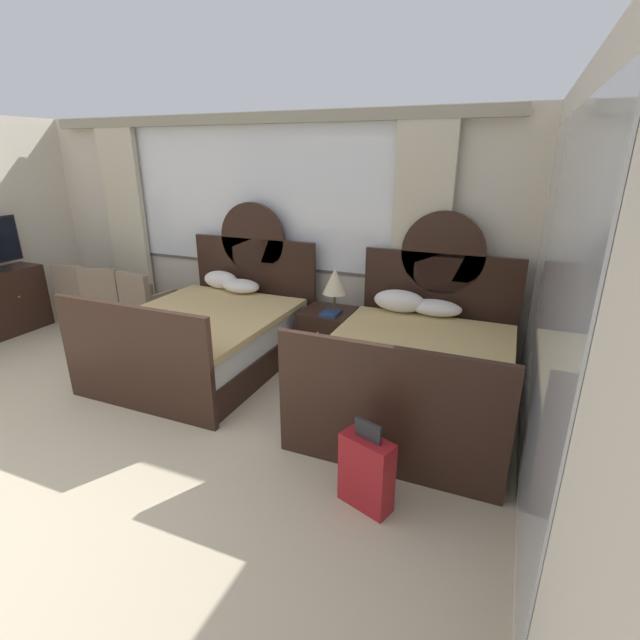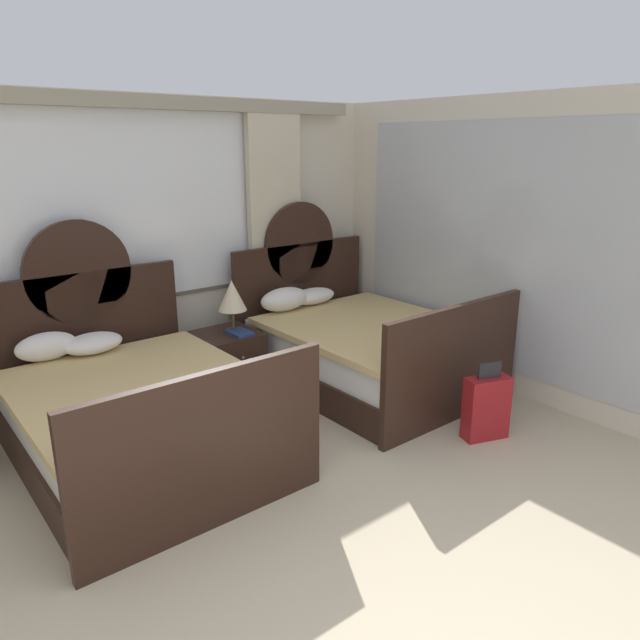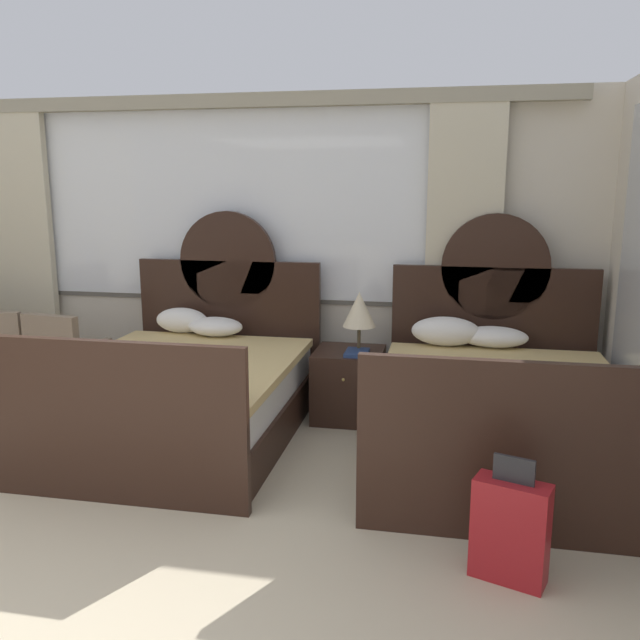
% 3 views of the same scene
% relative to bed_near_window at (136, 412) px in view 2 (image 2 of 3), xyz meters
% --- Properties ---
extents(wall_back_window, '(6.49, 0.22, 2.70)m').
position_rel_bed_near_window_xyz_m(wall_back_window, '(-0.02, 1.20, 1.08)').
color(wall_back_window, beige).
rests_on(wall_back_window, ground_plane).
extents(wall_right_mirror, '(0.08, 4.65, 2.70)m').
position_rel_bed_near_window_xyz_m(wall_right_mirror, '(3.26, -1.10, 0.99)').
color(wall_right_mirror, beige).
rests_on(wall_right_mirror, ground_plane).
extents(bed_near_window, '(1.67, 2.18, 1.69)m').
position_rel_bed_near_window_xyz_m(bed_near_window, '(0.00, 0.00, 0.00)').
color(bed_near_window, black).
rests_on(bed_near_window, ground_plane).
extents(bed_near_mirror, '(1.67, 2.18, 1.69)m').
position_rel_bed_near_window_xyz_m(bed_near_mirror, '(2.30, 0.01, 0.00)').
color(bed_near_mirror, black).
rests_on(bed_near_mirror, ground_plane).
extents(nightstand_between_beds, '(0.56, 0.58, 0.58)m').
position_rel_bed_near_window_xyz_m(nightstand_between_beds, '(1.16, 0.65, -0.07)').
color(nightstand_between_beds, black).
rests_on(nightstand_between_beds, ground_plane).
extents(table_lamp_on_nightstand, '(0.27, 0.27, 0.49)m').
position_rel_bed_near_window_xyz_m(table_lamp_on_nightstand, '(1.24, 0.65, 0.56)').
color(table_lamp_on_nightstand, brown).
rests_on(table_lamp_on_nightstand, nightstand_between_beds).
extents(book_on_nightstand, '(0.18, 0.26, 0.03)m').
position_rel_bed_near_window_xyz_m(book_on_nightstand, '(1.24, 0.54, 0.23)').
color(book_on_nightstand, navy).
rests_on(book_on_nightstand, nightstand_between_beds).
extents(suitcase_on_floor, '(0.39, 0.27, 0.65)m').
position_rel_bed_near_window_xyz_m(suitcase_on_floor, '(2.28, -1.47, -0.10)').
color(suitcase_on_floor, maroon).
rests_on(suitcase_on_floor, ground_plane).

